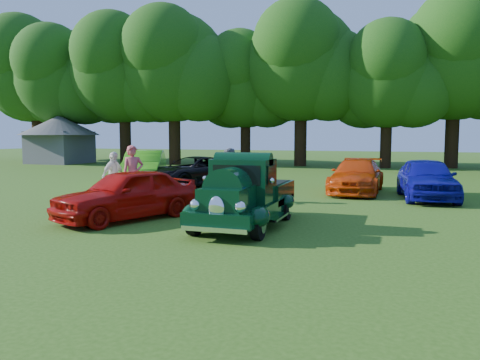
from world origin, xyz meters
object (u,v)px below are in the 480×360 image
(hero_pickup, at_px, (246,197))
(gazebo, at_px, (60,134))
(back_car_black, at_px, (193,172))
(back_car_orange, at_px, (357,176))
(back_car_blue, at_px, (427,178))
(spectator_white, at_px, (114,177))
(red_convertible, at_px, (127,194))
(back_car_lime, at_px, (144,167))
(spectator_pink, at_px, (133,174))
(spectator_grey, at_px, (230,175))

(hero_pickup, distance_m, gazebo, 30.64)
(back_car_black, bearing_deg, gazebo, 168.88)
(back_car_orange, relative_size, back_car_blue, 1.05)
(spectator_white, bearing_deg, hero_pickup, -104.96)
(red_convertible, height_order, back_car_black, red_convertible)
(red_convertible, height_order, spectator_white, spectator_white)
(spectator_white, height_order, gazebo, gazebo)
(hero_pickup, bearing_deg, back_car_blue, 56.20)
(back_car_lime, distance_m, back_car_blue, 12.19)
(gazebo, bearing_deg, spectator_pink, -45.09)
(gazebo, bearing_deg, hero_pickup, -42.14)
(hero_pickup, height_order, back_car_blue, hero_pickup)
(spectator_white, bearing_deg, back_car_orange, -45.09)
(spectator_pink, bearing_deg, back_car_orange, -3.76)
(spectator_grey, bearing_deg, back_car_orange, 84.35)
(back_car_lime, distance_m, gazebo, 19.62)
(back_car_black, xyz_separation_m, spectator_pink, (0.25, -5.30, 0.30))
(back_car_black, height_order, back_car_orange, back_car_black)
(back_car_orange, relative_size, spectator_pink, 2.37)
(back_car_black, distance_m, back_car_orange, 7.06)
(spectator_white, bearing_deg, gazebo, 54.15)
(back_car_black, relative_size, back_car_blue, 1.10)
(back_car_lime, relative_size, spectator_pink, 2.46)
(red_convertible, height_order, back_car_blue, back_car_blue)
(red_convertible, relative_size, gazebo, 0.63)
(red_convertible, distance_m, back_car_orange, 9.66)
(back_car_lime, distance_m, back_car_black, 2.57)
(spectator_grey, bearing_deg, back_car_black, 166.37)
(back_car_lime, xyz_separation_m, back_car_black, (2.56, -0.22, -0.12))
(hero_pickup, distance_m, back_car_black, 9.35)
(back_car_blue, height_order, spectator_white, spectator_white)
(back_car_orange, xyz_separation_m, spectator_white, (-7.63, -5.24, 0.19))
(red_convertible, xyz_separation_m, spectator_white, (-2.32, 2.83, 0.17))
(hero_pickup, height_order, gazebo, gazebo)
(back_car_blue, bearing_deg, spectator_white, -164.37)
(back_car_orange, xyz_separation_m, gazebo, (-24.71, 12.62, 1.74))
(back_car_blue, xyz_separation_m, spectator_pink, (-9.31, -4.18, 0.23))
(back_car_black, relative_size, spectator_white, 2.80)
(back_car_lime, bearing_deg, gazebo, 117.19)
(red_convertible, height_order, gazebo, gazebo)
(hero_pickup, distance_m, spectator_white, 6.21)
(spectator_grey, bearing_deg, back_car_lime, -178.53)
(spectator_grey, distance_m, spectator_white, 3.97)
(red_convertible, distance_m, back_car_blue, 10.44)
(back_car_orange, bearing_deg, spectator_pink, -140.10)
(back_car_orange, relative_size, spectator_grey, 2.49)
(hero_pickup, height_order, spectator_pink, spectator_pink)
(back_car_lime, relative_size, spectator_white, 2.77)
(back_car_orange, bearing_deg, back_car_black, -177.89)
(back_car_black, xyz_separation_m, spectator_white, (-0.57, -5.21, 0.19))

